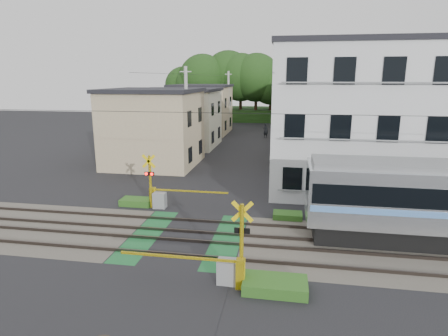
% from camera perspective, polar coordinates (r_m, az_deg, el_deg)
% --- Properties ---
extents(ground, '(120.00, 120.00, 0.00)m').
position_cam_1_polar(ground, '(17.60, -5.79, -10.42)').
color(ground, black).
extents(track_bed, '(120.00, 120.00, 0.14)m').
position_cam_1_polar(track_bed, '(17.59, -5.80, -10.31)').
color(track_bed, '#47423A').
rests_on(track_bed, ground).
extents(crossing_signal_near, '(4.74, 0.65, 3.09)m').
position_cam_1_polar(crossing_signal_near, '(13.58, 0.83, -14.68)').
color(crossing_signal_near, yellow).
rests_on(crossing_signal_near, ground).
extents(crossing_signal_far, '(4.74, 0.65, 3.09)m').
position_cam_1_polar(crossing_signal_far, '(21.36, -9.97, -4.15)').
color(crossing_signal_far, yellow).
rests_on(crossing_signal_far, ground).
extents(apartment_block, '(10.20, 8.36, 9.30)m').
position_cam_1_polar(apartment_block, '(25.43, 19.02, 7.24)').
color(apartment_block, silver).
rests_on(apartment_block, ground).
extents(houses_row, '(22.07, 31.35, 6.80)m').
position_cam_1_polar(houses_row, '(41.79, 3.93, 8.20)').
color(houses_row, tan).
rests_on(houses_row, ground).
extents(tree_hill, '(40.00, 12.96, 11.59)m').
position_cam_1_polar(tree_hill, '(63.56, 5.66, 12.31)').
color(tree_hill, '#1D3D14').
rests_on(tree_hill, ground).
extents(catenary, '(60.00, 5.04, 7.00)m').
position_cam_1_polar(catenary, '(15.97, 15.15, 0.64)').
color(catenary, '#2D2D33').
rests_on(catenary, ground).
extents(utility_poles, '(7.90, 42.00, 8.00)m').
position_cam_1_polar(utility_poles, '(38.99, 1.58, 9.08)').
color(utility_poles, '#A5A5A0').
rests_on(utility_poles, ground).
extents(pedestrian, '(0.77, 0.66, 1.78)m').
position_cam_1_polar(pedestrian, '(45.84, 6.37, 5.66)').
color(pedestrian, black).
rests_on(pedestrian, ground).
extents(weed_patches, '(10.25, 8.80, 0.40)m').
position_cam_1_polar(weed_patches, '(17.09, -0.10, -10.43)').
color(weed_patches, '#2D5E1E').
rests_on(weed_patches, ground).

